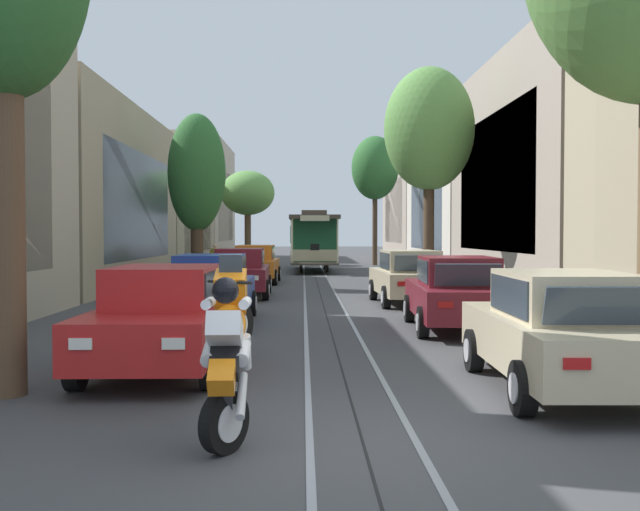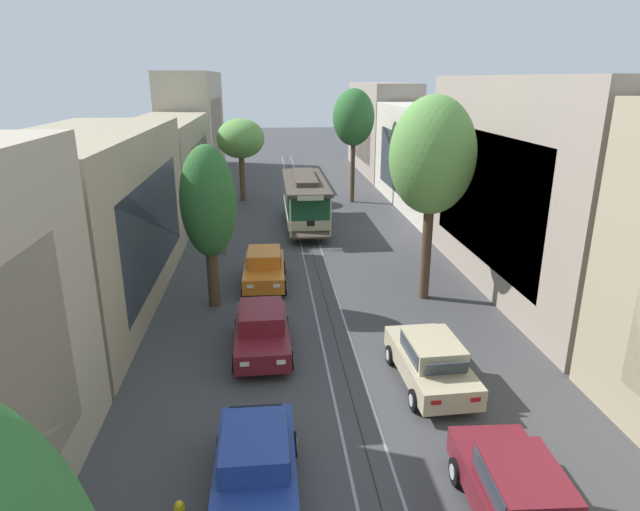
% 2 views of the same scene
% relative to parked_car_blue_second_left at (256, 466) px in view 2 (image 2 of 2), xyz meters
% --- Properties ---
extents(ground_plane, '(160.40, 160.40, 0.00)m').
position_rel_parked_car_blue_second_left_xyz_m(ground_plane, '(2.76, 15.89, -0.80)').
color(ground_plane, '#424244').
extents(trolley_track_rails, '(1.14, 72.16, 0.01)m').
position_rel_parked_car_blue_second_left_xyz_m(trolley_track_rails, '(2.76, 20.31, -0.79)').
color(trolley_track_rails, gray).
rests_on(trolley_track_rails, ground).
extents(building_facade_left, '(5.28, 63.86, 9.63)m').
position_rel_parked_car_blue_second_left_xyz_m(building_facade_left, '(-6.56, 21.81, 3.15)').
color(building_facade_left, '#BCAD93').
rests_on(building_facade_left, ground).
extents(building_facade_right, '(5.82, 63.86, 9.17)m').
position_rel_parked_car_blue_second_left_xyz_m(building_facade_right, '(12.41, 17.76, 3.44)').
color(building_facade_right, tan).
rests_on(building_facade_right, ground).
extents(parked_car_blue_second_left, '(2.00, 4.36, 1.58)m').
position_rel_parked_car_blue_second_left_xyz_m(parked_car_blue_second_left, '(0.00, 0.00, 0.00)').
color(parked_car_blue_second_left, '#233D93').
rests_on(parked_car_blue_second_left, ground).
extents(parked_car_maroon_mid_left, '(2.05, 4.38, 1.58)m').
position_rel_parked_car_blue_second_left_xyz_m(parked_car_maroon_mid_left, '(0.10, 6.89, 0.00)').
color(parked_car_maroon_mid_left, maroon).
rests_on(parked_car_maroon_mid_left, ground).
extents(parked_car_orange_fourth_left, '(2.06, 4.39, 1.58)m').
position_rel_parked_car_blue_second_left_xyz_m(parked_car_orange_fourth_left, '(0.18, 13.37, 0.00)').
color(parked_car_orange_fourth_left, orange).
rests_on(parked_car_orange_fourth_left, ground).
extents(parked_car_maroon_second_right, '(2.14, 4.42, 1.58)m').
position_rel_parked_car_blue_second_left_xyz_m(parked_car_maroon_second_right, '(5.47, -1.46, 0.00)').
color(parked_car_maroon_second_right, maroon).
rests_on(parked_car_maroon_second_right, ground).
extents(parked_car_beige_mid_right, '(2.11, 4.41, 1.58)m').
position_rel_parked_car_blue_second_left_xyz_m(parked_car_beige_mid_right, '(5.28, 4.25, 0.00)').
color(parked_car_beige_mid_right, '#C1B28E').
rests_on(parked_car_beige_mid_right, ground).
extents(street_tree_kerb_left_second, '(2.21, 1.97, 6.67)m').
position_rel_parked_car_blue_second_left_xyz_m(street_tree_kerb_left_second, '(-1.91, 11.11, 3.51)').
color(street_tree_kerb_left_second, '#4C3826').
rests_on(street_tree_kerb_left_second, ground).
extents(street_tree_kerb_left_mid, '(3.57, 3.68, 6.23)m').
position_rel_parked_car_blue_second_left_xyz_m(street_tree_kerb_left_mid, '(-1.49, 31.45, 3.90)').
color(street_tree_kerb_left_mid, brown).
rests_on(street_tree_kerb_left_mid, ground).
extents(street_tree_kerb_right_second, '(3.48, 3.19, 8.48)m').
position_rel_parked_car_blue_second_left_xyz_m(street_tree_kerb_right_second, '(7.04, 11.08, 5.25)').
color(street_tree_kerb_right_second, '#4C3826').
rests_on(street_tree_kerb_right_second, ground).
extents(street_tree_kerb_right_mid, '(3.05, 3.07, 8.37)m').
position_rel_parked_car_blue_second_left_xyz_m(street_tree_kerb_right_mid, '(6.85, 30.18, 5.46)').
color(street_tree_kerb_right_mid, '#4C3826').
rests_on(street_tree_kerb_right_mid, ground).
extents(cable_car_trolley, '(2.56, 9.14, 3.28)m').
position_rel_parked_car_blue_second_left_xyz_m(cable_car_trolley, '(2.76, 23.60, 0.86)').
color(cable_car_trolley, '#1E5B38').
rests_on(cable_car_trolley, ground).
extents(pedestrian_on_left_pavement, '(0.55, 0.42, 1.57)m').
position_rel_parked_car_blue_second_left_xyz_m(pedestrian_on_left_pavement, '(-2.05, 18.12, 0.09)').
color(pedestrian_on_left_pavement, slate).
rests_on(pedestrian_on_left_pavement, ground).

